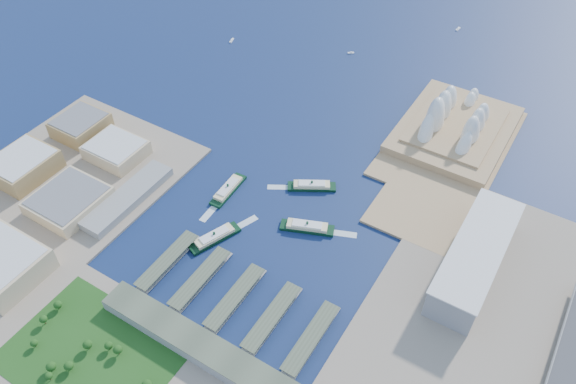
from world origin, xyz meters
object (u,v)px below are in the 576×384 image
Objects in this scene: opera_house at (459,114)px; ferry_a at (228,188)px; toaster_building at (475,258)px; ferry_c at (214,236)px; ferry_b at (312,184)px; ferry_d at (307,225)px.

ferry_a is at bearing -128.07° from opera_house.
ferry_c is at bearing -157.19° from toaster_building.
ferry_b is at bearing -120.42° from opera_house.
ferry_a is 106.53m from ferry_d.
ferry_d is at bearing -118.38° from ferry_c.
ferry_a is 96.55m from ferry_b.
ferry_c is (-48.51, -121.94, 0.23)m from ferry_b.
opera_house is 301.62m from ferry_a.
ferry_d is at bearing -4.04° from ferry_a.
opera_house reaches higher than toaster_building.
ferry_c is 1.00× the size of ferry_d.
ferry_c is at bearing -117.07° from opera_house.
ferry_a is at bearing -43.95° from ferry_c.
ferry_a is (-275.28, -36.52, -15.05)m from toaster_building.
ferry_d reaches higher than ferry_a.
ferry_d reaches higher than ferry_c.
ferry_a is at bearing 67.34° from ferry_d.
toaster_building is 278.10m from ferry_a.
opera_house is at bearing 119.31° from ferry_b.
toaster_building is (90.00, -200.00, -11.50)m from opera_house.
ferry_a is at bearing -85.17° from ferry_b.
toaster_building reaches higher than ferry_a.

